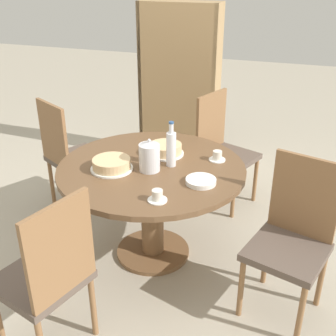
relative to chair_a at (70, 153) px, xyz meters
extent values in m
plane|color=#B2A893|center=(0.89, -0.40, -0.50)|extent=(14.00, 14.00, 0.00)
cylinder|color=brown|center=(0.89, -0.40, -0.49)|extent=(0.53, 0.53, 0.03)
cylinder|color=brown|center=(0.89, -0.40, -0.15)|extent=(0.16, 0.16, 0.65)
cylinder|color=brown|center=(0.89, -0.40, 0.19)|extent=(1.26, 1.26, 0.04)
cylinder|color=olive|center=(0.28, 0.13, -0.30)|extent=(0.03, 0.03, 0.42)
cylinder|color=olive|center=(-0.04, 0.30, -0.30)|extent=(0.03, 0.03, 0.42)
cylinder|color=olive|center=(0.11, -0.18, -0.30)|extent=(0.03, 0.03, 0.42)
cylinder|color=olive|center=(-0.21, -0.01, -0.30)|extent=(0.03, 0.03, 0.42)
cube|color=brown|center=(0.03, 0.06, -0.07)|extent=(0.57, 0.57, 0.04)
cube|color=olive|center=(-0.06, -0.11, 0.21)|extent=(0.36, 0.21, 0.51)
cylinder|color=olive|center=(0.50, -1.12, -0.30)|extent=(0.03, 0.03, 0.42)
cylinder|color=olive|center=(0.84, -1.22, -0.30)|extent=(0.03, 0.03, 0.42)
cube|color=brown|center=(0.62, -1.34, -0.07)|extent=(0.52, 0.52, 0.04)
cube|color=olive|center=(0.81, -1.40, 0.21)|extent=(0.13, 0.39, 0.51)
cylinder|color=olive|center=(1.60, -0.80, -0.30)|extent=(0.03, 0.03, 0.42)
cylinder|color=olive|center=(1.95, -0.90, -0.30)|extent=(0.03, 0.03, 0.42)
cylinder|color=olive|center=(1.70, -0.45, -0.30)|extent=(0.03, 0.03, 0.42)
cylinder|color=olive|center=(2.05, -0.55, -0.30)|extent=(0.03, 0.03, 0.42)
cube|color=brown|center=(1.83, -0.68, -0.07)|extent=(0.52, 0.52, 0.04)
cube|color=olive|center=(1.88, -0.49, 0.21)|extent=(0.39, 0.14, 0.51)
cylinder|color=olive|center=(1.34, 0.27, -0.30)|extent=(0.03, 0.03, 0.42)
cylinder|color=olive|center=(1.47, 0.61, -0.30)|extent=(0.03, 0.03, 0.42)
cylinder|color=olive|center=(1.01, 0.40, -0.30)|extent=(0.03, 0.03, 0.42)
cylinder|color=olive|center=(1.14, 0.74, -0.30)|extent=(0.03, 0.03, 0.42)
cube|color=brown|center=(1.24, 0.51, -0.07)|extent=(0.54, 0.54, 0.04)
cube|color=olive|center=(1.06, 0.58, 0.21)|extent=(0.17, 0.38, 0.51)
cube|color=tan|center=(0.93, 1.29, 0.30)|extent=(0.04, 0.28, 1.61)
cube|color=tan|center=(0.16, 1.29, 0.30)|extent=(0.04, 0.28, 1.61)
cube|color=tan|center=(0.54, 1.15, 0.30)|extent=(0.80, 0.02, 1.61)
cube|color=tan|center=(0.54, 1.29, -0.49)|extent=(0.73, 0.27, 0.04)
cube|color=tan|center=(0.54, 1.29, 0.03)|extent=(0.73, 0.27, 0.04)
cube|color=tan|center=(0.54, 1.29, 0.57)|extent=(0.73, 0.27, 0.04)
cube|color=tan|center=(0.54, 1.29, 1.09)|extent=(0.73, 0.27, 0.04)
cube|color=#B72D28|center=(0.76, 1.27, -0.25)|extent=(0.29, 0.21, 0.43)
cube|color=gold|center=(0.33, 1.27, -0.28)|extent=(0.29, 0.21, 0.37)
cube|color=black|center=(0.74, 1.27, 0.22)|extent=(0.34, 0.21, 0.35)
cube|color=orange|center=(0.35, 1.27, 0.27)|extent=(0.34, 0.21, 0.44)
cube|color=beige|center=(0.76, 1.27, 0.80)|extent=(0.29, 0.21, 0.42)
cube|color=#234793|center=(0.33, 1.27, 0.80)|extent=(0.29, 0.21, 0.43)
cylinder|color=silver|center=(0.90, -0.47, 0.30)|extent=(0.14, 0.14, 0.18)
cone|color=silver|center=(0.90, -0.47, 0.40)|extent=(0.12, 0.12, 0.02)
sphere|color=silver|center=(0.90, -0.47, 0.42)|extent=(0.02, 0.02, 0.02)
cylinder|color=silver|center=(1.01, -0.35, 0.33)|extent=(0.06, 0.06, 0.23)
cylinder|color=silver|center=(1.01, -0.35, 0.48)|extent=(0.03, 0.03, 0.07)
cylinder|color=#2D5184|center=(1.01, -0.35, 0.51)|extent=(0.03, 0.03, 0.01)
cylinder|color=white|center=(0.66, -0.54, 0.22)|extent=(0.28, 0.28, 0.01)
cylinder|color=#DBB784|center=(0.66, -0.54, 0.25)|extent=(0.25, 0.25, 0.06)
cylinder|color=white|center=(0.92, -0.19, 0.22)|extent=(0.26, 0.26, 0.01)
cylinder|color=#DBB784|center=(0.92, -0.19, 0.26)|extent=(0.23, 0.23, 0.07)
cylinder|color=white|center=(1.09, -0.82, 0.21)|extent=(0.11, 0.11, 0.01)
cylinder|color=silver|center=(1.09, -0.82, 0.25)|extent=(0.06, 0.06, 0.06)
cylinder|color=white|center=(1.28, -0.17, 0.21)|extent=(0.11, 0.11, 0.01)
cylinder|color=silver|center=(1.28, -0.17, 0.25)|extent=(0.06, 0.06, 0.06)
cylinder|color=white|center=(1.27, -0.53, 0.22)|extent=(0.19, 0.19, 0.01)
cylinder|color=white|center=(1.27, -0.53, 0.23)|extent=(0.19, 0.19, 0.01)
cylinder|color=white|center=(1.27, -0.53, 0.24)|extent=(0.19, 0.19, 0.01)
camera|label=1|loc=(1.82, -2.76, 1.44)|focal=45.00mm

